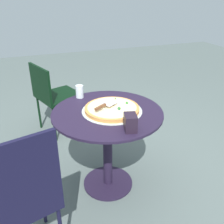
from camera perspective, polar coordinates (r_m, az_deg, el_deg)
name	(u,v)px	position (r m, az deg, el deg)	size (l,w,h in m)	color
ground_plane	(108,183)	(2.26, -0.92, -15.99)	(10.00, 10.00, 0.00)	#54605E
patio_table	(108,133)	(1.95, -1.03, -4.77)	(0.83, 0.83, 0.70)	#21182F
pizza_on_tray	(112,109)	(1.86, 0.01, 0.71)	(0.45, 0.45, 0.05)	silver
pizza_server	(105,105)	(1.82, -1.65, 1.59)	(0.20, 0.15, 0.02)	silver
drinking_cup	(80,91)	(2.10, -7.43, 4.68)	(0.06, 0.06, 0.10)	silver
napkin_dispenser	(130,122)	(1.59, 4.23, -2.41)	(0.10, 0.08, 0.11)	black
patio_chair_near	(53,93)	(2.85, -13.33, 4.22)	(0.56, 0.56, 0.81)	black
patio_chair_far	(22,196)	(1.48, -19.88, -17.57)	(0.46, 0.46, 0.93)	black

